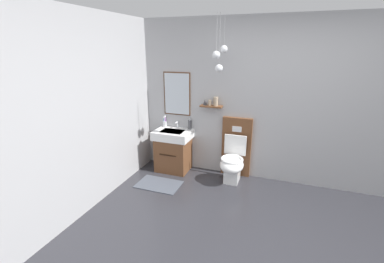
{
  "coord_description": "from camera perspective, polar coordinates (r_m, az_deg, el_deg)",
  "views": [
    {
      "loc": [
        -0.02,
        -2.29,
        2.08
      ],
      "look_at": [
        -1.34,
        1.36,
        0.83
      ],
      "focal_mm": 24.56,
      "sensor_mm": 36.0,
      "label": 1
    }
  ],
  "objects": [
    {
      "name": "wall_back",
      "position": [
        4.23,
        19.68,
        5.78
      ],
      "size": [
        4.92,
        0.54,
        2.53
      ],
      "color": "#A8A8AA",
      "rests_on": "ground"
    },
    {
      "name": "wall_left",
      "position": [
        3.41,
        -25.41,
        2.29
      ],
      "size": [
        0.12,
        3.85,
        2.53
      ],
      "primitive_type": "cube",
      "color": "#A8A8AA",
      "rests_on": "ground"
    },
    {
      "name": "bath_mat",
      "position": [
        4.27,
        -7.22,
        -11.31
      ],
      "size": [
        0.68,
        0.44,
        0.01
      ],
      "primitive_type": "cube",
      "color": "#474C56",
      "rests_on": "ground"
    },
    {
      "name": "vanity_sink_left",
      "position": [
        4.59,
        -4.05,
        -3.9
      ],
      "size": [
        0.62,
        0.49,
        0.72
      ],
      "color": "brown",
      "rests_on": "ground"
    },
    {
      "name": "tap_on_left_sink",
      "position": [
        4.61,
        -3.26,
        1.67
      ],
      "size": [
        0.03,
        0.13,
        0.11
      ],
      "color": "silver",
      "rests_on": "vanity_sink_left"
    },
    {
      "name": "toilet",
      "position": [
        4.31,
        9.08,
        -5.64
      ],
      "size": [
        0.48,
        0.63,
        1.0
      ],
      "color": "brown",
      "rests_on": "ground"
    },
    {
      "name": "toothbrush_cup",
      "position": [
        4.7,
        -5.9,
        1.77
      ],
      "size": [
        0.07,
        0.07,
        0.21
      ],
      "color": "silver",
      "rests_on": "vanity_sink_left"
    },
    {
      "name": "soap_dispenser",
      "position": [
        4.52,
        -0.48,
        1.53
      ],
      "size": [
        0.06,
        0.06,
        0.19
      ],
      "color": "#4C4C51",
      "rests_on": "vanity_sink_left"
    }
  ]
}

